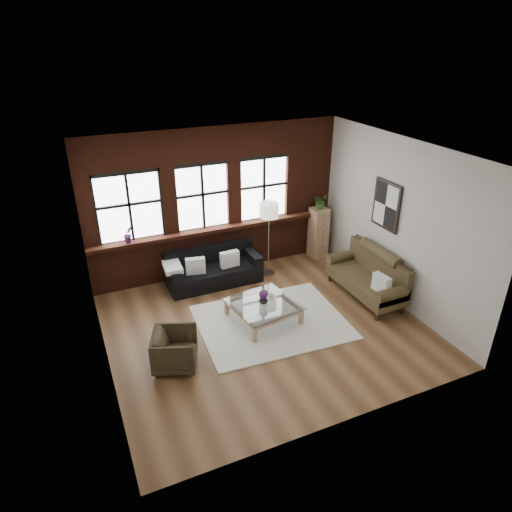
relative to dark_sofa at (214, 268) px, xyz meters
name	(u,v)px	position (x,y,z in m)	size (l,w,h in m)	color
floor	(264,326)	(0.30, -1.90, -0.36)	(5.50, 5.50, 0.00)	brown
ceiling	(266,153)	(0.30, -1.90, 2.84)	(5.50, 5.50, 0.00)	white
wall_back	(215,202)	(0.30, 0.60, 1.24)	(5.50, 5.50, 0.00)	beige
wall_front	(351,327)	(0.30, -4.40, 1.24)	(5.50, 5.50, 0.00)	beige
wall_left	(94,281)	(-2.45, -1.90, 1.24)	(5.00, 5.00, 0.00)	beige
wall_right	(396,222)	(3.05, -1.90, 1.24)	(5.00, 5.00, 0.00)	beige
brick_backwall	(216,202)	(0.30, 0.54, 1.24)	(5.50, 0.12, 3.20)	#451C10
sill_ledge	(219,228)	(0.30, 0.45, 0.68)	(5.50, 0.30, 0.08)	#451C10
window_left	(129,208)	(-1.50, 0.55, 1.39)	(1.38, 0.10, 1.50)	black
window_mid	(202,197)	(0.00, 0.55, 1.39)	(1.38, 0.10, 1.50)	black
window_right	(263,189)	(1.40, 0.55, 1.39)	(1.38, 0.10, 1.50)	black
wall_poster	(387,205)	(3.02, -1.60, 1.49)	(0.05, 0.74, 0.94)	black
shag_rug	(271,322)	(0.47, -1.84, -0.34)	(2.65, 2.08, 0.03)	beige
dark_sofa	(214,268)	(0.00, 0.00, 0.00)	(1.97, 0.80, 0.71)	black
pillow_a	(195,266)	(-0.42, -0.10, 0.19)	(0.40, 0.14, 0.34)	silver
pillow_b	(230,259)	(0.33, -0.10, 0.19)	(0.40, 0.14, 0.34)	silver
vintage_settee	(366,274)	(2.60, -1.75, 0.15)	(0.84, 1.89, 1.01)	#3F341D
pillow_settee	(381,284)	(2.52, -2.33, 0.25)	(0.14, 0.38, 0.34)	silver
armchair	(175,350)	(-1.45, -2.30, -0.04)	(0.67, 0.69, 0.63)	black
coffee_table	(263,312)	(0.37, -1.71, -0.18)	(1.12, 1.12, 0.38)	#A17A57
vase	(263,300)	(0.37, -1.71, 0.09)	(0.16, 0.16, 0.17)	#B2B2B2
flowers	(263,294)	(0.37, -1.71, 0.21)	(0.17, 0.17, 0.17)	#5E2368
drawer_chest	(318,233)	(2.68, 0.22, 0.25)	(0.37, 0.37, 1.21)	#A17A57
potted_plant_top	(320,201)	(2.68, 0.22, 1.03)	(0.32, 0.28, 0.36)	#2D5923
floor_lamp	(269,236)	(1.24, -0.09, 0.54)	(0.40, 0.40, 1.80)	#A5A5A8
sill_plant	(128,234)	(-1.60, 0.42, 0.90)	(0.19, 0.15, 0.35)	#5E2368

